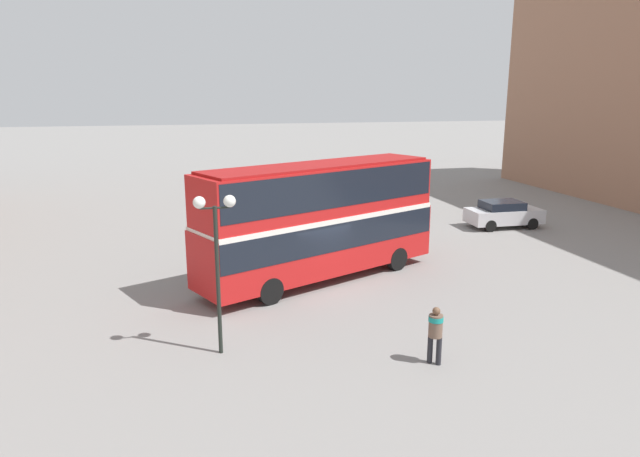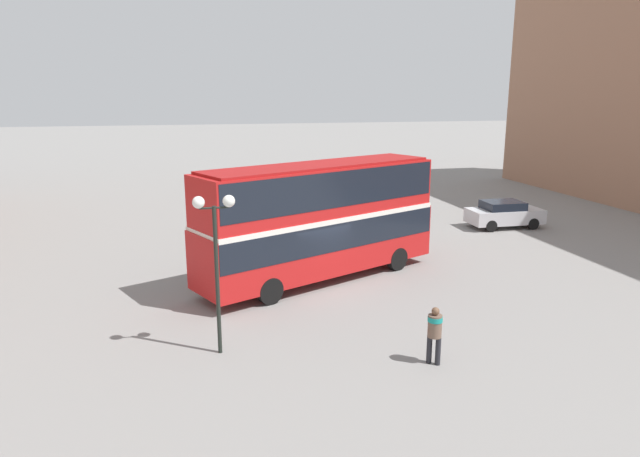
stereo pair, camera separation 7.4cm
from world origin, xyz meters
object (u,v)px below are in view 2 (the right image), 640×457
(double_decker_bus, at_px, (320,214))
(street_lamp_twin_globe, at_px, (215,236))
(parked_car_kerb_near, at_px, (504,214))
(parked_car_kerb_far, at_px, (311,198))
(pedestrian_foreground, at_px, (435,329))

(double_decker_bus, xyz_separation_m, street_lamp_twin_globe, (-4.54, -5.94, 0.85))
(double_decker_bus, relative_size, parked_car_kerb_near, 2.54)
(parked_car_kerb_far, height_order, street_lamp_twin_globe, street_lamp_twin_globe)
(parked_car_kerb_far, bearing_deg, parked_car_kerb_near, 149.37)
(street_lamp_twin_globe, bearing_deg, pedestrian_foreground, -20.47)
(double_decker_bus, relative_size, street_lamp_twin_globe, 2.26)
(parked_car_kerb_near, xyz_separation_m, street_lamp_twin_globe, (-17.00, -12.43, 2.81))
(double_decker_bus, xyz_separation_m, parked_car_kerb_far, (2.92, 14.16, -1.99))
(pedestrian_foreground, xyz_separation_m, parked_car_kerb_far, (1.61, 22.28, -0.29))
(double_decker_bus, height_order, parked_car_kerb_far, double_decker_bus)
(pedestrian_foreground, bearing_deg, parked_car_kerb_far, -139.98)
(pedestrian_foreground, bearing_deg, parked_car_kerb_near, -173.19)
(parked_car_kerb_near, bearing_deg, double_decker_bus, -150.65)
(parked_car_kerb_far, distance_m, street_lamp_twin_globe, 21.63)
(double_decker_bus, distance_m, parked_car_kerb_far, 14.60)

